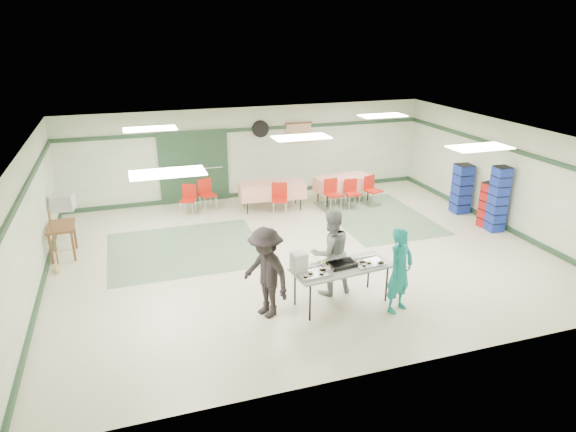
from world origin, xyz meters
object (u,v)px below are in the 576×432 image
object	(u,v)px
chair_b	(332,191)
crate_stack_red	(489,205)
dining_table_b	(272,190)
serving_table	(342,269)
dining_table_a	(343,183)
chair_d	(279,196)
office_printer	(63,202)
volunteer_teal	(400,270)
printer_table	(61,230)
volunteer_dark	(266,273)
crate_stack_blue_a	(462,189)
volunteer_grey	(331,252)
chair_c	(371,187)
crate_stack_blue_b	(498,199)
chair_a	(352,190)
chair_loose_a	(206,191)
chair_loose_b	(189,196)
broom	(53,238)

from	to	relation	value
chair_b	crate_stack_red	world-z (taller)	crate_stack_red
dining_table_b	crate_stack_red	xyz separation A→B (m)	(4.91, -3.07, 0.02)
serving_table	dining_table_a	size ratio (longest dim) A/B	1.12
chair_d	office_printer	xyz separation A→B (m)	(-5.43, 0.04, 0.38)
volunteer_teal	printer_table	bearing A→B (deg)	118.53
volunteer_dark	chair_d	distance (m)	5.23
crate_stack_blue_a	crate_stack_red	bearing A→B (deg)	-90.00
crate_stack_red	volunteer_grey	bearing A→B (deg)	-159.20
volunteer_grey	crate_stack_red	distance (m)	5.61
chair_c	office_printer	size ratio (longest dim) A/B	1.78
crate_stack_blue_b	printer_table	size ratio (longest dim) A/B	1.89
volunteer_teal	chair_a	distance (m)	5.73
crate_stack_red	crate_stack_blue_b	size ratio (longest dim) A/B	0.70
chair_loose_a	crate_stack_blue_b	size ratio (longest dim) A/B	0.54
chair_b	chair_loose_b	size ratio (longest dim) A/B	1.05
crate_stack_red	office_printer	xyz separation A→B (m)	(-10.30, 2.54, 0.35)
chair_b	chair_loose_a	world-z (taller)	chair_loose_a
chair_a	printer_table	world-z (taller)	chair_a
volunteer_dark	office_printer	bearing A→B (deg)	-168.45
crate_stack_blue_a	office_printer	bearing A→B (deg)	172.31
chair_c	crate_stack_blue_b	distance (m)	3.50
chair_b	printer_table	world-z (taller)	chair_b
volunteer_grey	chair_b	xyz separation A→B (m)	(1.92, 4.49, -0.31)
crate_stack_blue_b	office_printer	xyz separation A→B (m)	(-10.30, 2.85, 0.10)
office_printer	printer_table	bearing A→B (deg)	-81.34
chair_c	crate_stack_blue_a	size ratio (longest dim) A/B	0.63
chair_loose_a	chair_loose_b	bearing A→B (deg)	-174.60
volunteer_grey	chair_loose_b	distance (m)	5.70
dining_table_b	crate_stack_blue_b	size ratio (longest dim) A/B	1.12
chair_d	broom	bearing A→B (deg)	-145.15
volunteer_grey	dining_table_a	distance (m)	5.66
volunteer_dark	chair_c	size ratio (longest dim) A/B	1.92
chair_a	printer_table	xyz separation A→B (m)	(-7.59, -1.04, 0.13)
chair_loose_b	crate_stack_blue_a	size ratio (longest dim) A/B	0.61
chair_loose_a	crate_stack_blue_b	bearing A→B (deg)	-46.44
crate_stack_red	chair_loose_b	bearing A→B (deg)	155.16
chair_loose_a	crate_stack_blue_b	xyz separation A→B (m)	(6.70, -3.86, 0.29)
crate_stack_red	chair_a	bearing A→B (deg)	137.34
office_printer	volunteer_dark	bearing A→B (deg)	-44.86
dining_table_a	volunteer_grey	bearing A→B (deg)	-123.56
chair_c	crate_stack_blue_a	distance (m)	2.48
chair_d	serving_table	bearing A→B (deg)	-77.35
volunteer_grey	chair_loose_a	bearing A→B (deg)	-80.39
chair_d	crate_stack_red	world-z (taller)	crate_stack_red
volunteer_teal	dining_table_a	world-z (taller)	volunteer_teal
dining_table_a	printer_table	world-z (taller)	dining_table_a
serving_table	dining_table_a	distance (m)	6.06
chair_d	crate_stack_red	bearing A→B (deg)	-10.68
volunteer_teal	chair_b	distance (m)	5.60
chair_loose_b	printer_table	xyz separation A→B (m)	(-3.08, -1.89, 0.12)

